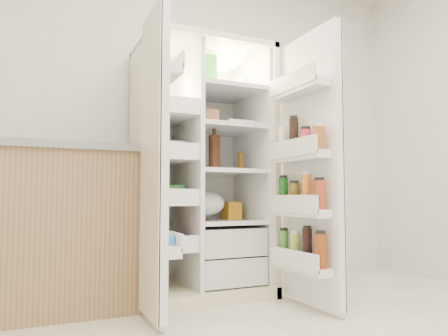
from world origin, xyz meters
name	(u,v)px	position (x,y,z in m)	size (l,w,h in m)	color
wall_back	(192,118)	(0.00, 2.00, 1.35)	(4.00, 0.02, 2.70)	white
refrigerator	(200,191)	(-0.06, 1.65, 0.74)	(0.92, 0.70, 1.80)	beige
freezer_door	(155,162)	(-0.58, 1.05, 0.89)	(0.15, 0.40, 1.72)	white
fridge_door	(309,171)	(0.41, 0.96, 0.87)	(0.17, 0.58, 1.72)	white
kitchen_counter	(32,227)	(-1.19, 1.62, 0.51)	(1.40, 0.75, 1.02)	#9C724E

